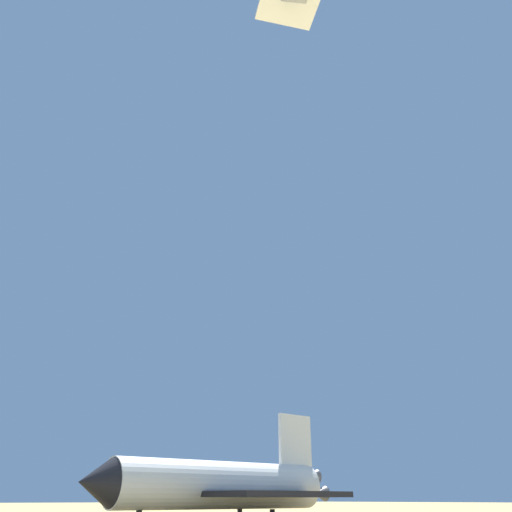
# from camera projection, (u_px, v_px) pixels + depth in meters

# --- Properties ---
(space_shuttle) EXTENTS (38.62, 24.84, 15.80)m
(space_shuttle) POSITION_uv_depth(u_px,v_px,m) (218.00, 485.00, 69.87)
(space_shuttle) COLOR white
(space_shuttle) RESTS_ON ground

